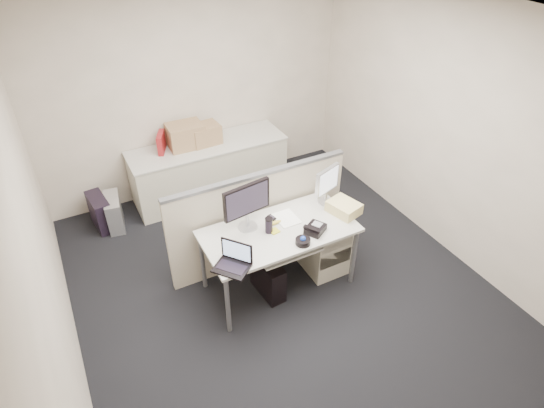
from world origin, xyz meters
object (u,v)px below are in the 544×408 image
desk (279,235)px  desk_phone (315,229)px  monitor_main (247,207)px  laptop (231,259)px

desk → desk_phone: (0.30, -0.18, 0.10)m
desk_phone → desk: bearing=118.1°
monitor_main → desk_phone: 0.69m
monitor_main → desk_phone: bearing=-41.7°
laptop → desk_phone: laptop is taller
desk → laptop: laptop is taller
desk → laptop: 0.70m
laptop → desk_phone: (0.92, 0.10, -0.08)m
monitor_main → laptop: monitor_main is taller
desk → desk_phone: desk_phone is taller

